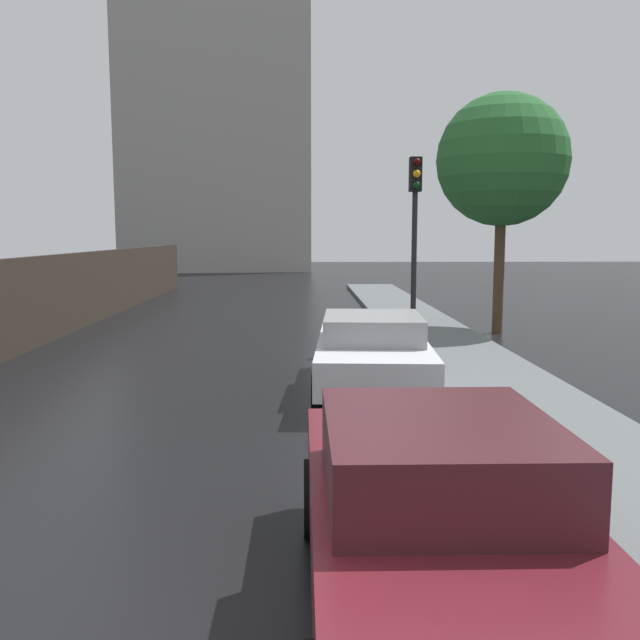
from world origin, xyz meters
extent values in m
cube|color=silver|center=(2.99, 7.85, 0.58)|extent=(2.03, 4.33, 0.56)
cube|color=gray|center=(2.98, 7.77, 1.07)|extent=(1.67, 1.98, 0.41)
cylinder|color=black|center=(2.27, 9.29, 0.30)|extent=(0.26, 0.61, 0.60)
cylinder|color=black|center=(3.89, 9.19, 0.30)|extent=(0.26, 0.61, 0.60)
cylinder|color=black|center=(2.09, 6.51, 0.30)|extent=(0.26, 0.61, 0.60)
cylinder|color=black|center=(3.71, 6.41, 0.30)|extent=(0.26, 0.61, 0.60)
cube|color=maroon|center=(2.71, 1.11, 0.64)|extent=(1.62, 4.02, 0.61)
cube|color=#461C22|center=(2.71, 1.01, 1.18)|extent=(1.43, 1.74, 0.48)
cylinder|color=black|center=(1.97, 2.44, 0.33)|extent=(0.22, 0.66, 0.66)
cylinder|color=black|center=(3.46, 2.44, 0.33)|extent=(0.22, 0.66, 0.66)
cylinder|color=black|center=(4.35, 12.12, 1.82)|extent=(0.12, 0.12, 3.36)
cube|color=black|center=(4.35, 12.12, 3.88)|extent=(0.26, 0.26, 0.75)
sphere|color=#360503|center=(4.35, 11.95, 4.13)|extent=(0.17, 0.17, 0.17)
sphere|color=orange|center=(4.35, 11.95, 3.88)|extent=(0.17, 0.17, 0.17)
sphere|color=black|center=(4.35, 11.95, 3.63)|extent=(0.17, 0.17, 0.17)
cylinder|color=#4C3823|center=(6.94, 14.40, 1.63)|extent=(0.27, 0.27, 3.27)
sphere|color=#28662D|center=(6.94, 14.40, 4.44)|extent=(3.35, 3.35, 3.35)
cube|color=#9E9993|center=(-4.45, 47.17, 14.31)|extent=(13.77, 11.25, 28.61)
camera|label=1|loc=(1.85, -3.16, 2.58)|focal=38.33mm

